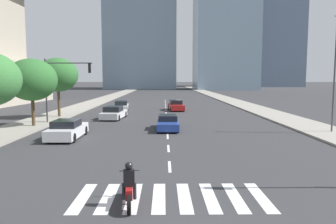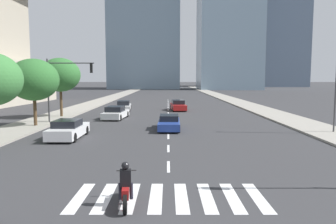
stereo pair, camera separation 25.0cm
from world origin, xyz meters
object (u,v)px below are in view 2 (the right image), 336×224
Objects in this scene: sedan_red_2 at (178,106)px; sedan_blue_3 at (169,123)px; sedan_white_0 at (115,113)px; motorcycle_trailing at (125,188)px; traffic_signal_far at (65,79)px; street_tree_second at (33,80)px; sedan_white_4 at (68,130)px; sedan_white_1 at (123,106)px; street_tree_third at (60,75)px.

sedan_blue_3 is at bearing -9.21° from sedan_red_2.
sedan_white_0 reaches higher than sedan_blue_3.
motorcycle_trailing is 0.35× the size of traffic_signal_far.
motorcycle_trailing is at bearing -59.69° from street_tree_second.
traffic_signal_far reaches higher than sedan_white_4.
sedan_blue_3 is at bearing -60.45° from sedan_white_4.
motorcycle_trailing is 0.42× the size of sedan_white_0.
street_tree_second is at bearing 153.63° from sedan_white_1.
sedan_red_2 is 16.98m from traffic_signal_far.
motorcycle_trailing reaches higher than sedan_white_0.
traffic_signal_far is at bearing -108.93° from sedan_blue_3.
sedan_white_1 is at bearing -3.37° from sedan_white_4.
street_tree_second is at bearing -90.00° from street_tree_third.
sedan_white_0 is 1.04× the size of sedan_red_2.
motorcycle_trailing is 16.05m from sedan_blue_3.
sedan_white_4 is (-1.25, -19.38, 0.01)m from sedan_white_1.
street_tree_second reaches higher than sedan_white_4.
motorcycle_trailing is 0.33× the size of street_tree_third.
sedan_blue_3 is 0.79× the size of traffic_signal_far.
sedan_white_0 is 8.97m from sedan_blue_3.
traffic_signal_far is at bearing -45.55° from sedan_red_2.
motorcycle_trailing is 23.37m from sedan_white_0.
sedan_blue_3 is 14.73m from street_tree_third.
sedan_red_2 reaches higher than sedan_white_0.
sedan_red_2 is (2.75, 32.01, 0.04)m from motorcycle_trailing.
sedan_white_4 is at bearing -49.71° from street_tree_second.
sedan_white_1 is 1.05× the size of sedan_blue_3.
sedan_red_2 reaches higher than sedan_blue_3.
sedan_white_0 is at bearing 43.53° from street_tree_second.
sedan_red_2 is 0.82× the size of street_tree_second.
street_tree_second is (-10.10, 17.28, 3.50)m from motorcycle_trailing.
sedan_red_2 is at bearing -89.12° from sedan_white_1.
street_tree_third is at bearing 137.48° from sedan_white_1.
motorcycle_trailing is at bearing -67.27° from street_tree_third.
street_tree_third is at bearing 113.14° from traffic_signal_far.
street_tree_second is at bearing -132.68° from traffic_signal_far.
street_tree_third reaches higher than sedan_red_2.
sedan_white_1 is 0.85× the size of street_tree_second.
sedan_white_0 is 0.79× the size of street_tree_third.
traffic_signal_far reaches higher than motorcycle_trailing.
sedan_white_4 is at bearing 177.23° from sedan_white_0.
sedan_white_1 is at bearing 51.72° from street_tree_third.
sedan_red_2 is at bearing 49.16° from traffic_signal_far.
motorcycle_trailing is at bearing -154.59° from sedan_white_4.
sedan_white_4 reaches higher than sedan_blue_3.
sedan_white_4 is at bearing -71.53° from traffic_signal_far.
sedan_white_1 reaches higher than sedan_blue_3.
traffic_signal_far reaches higher than sedan_white_0.
street_tree_second is 0.92× the size of street_tree_third.
sedan_white_1 is 13.00m from traffic_signal_far.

